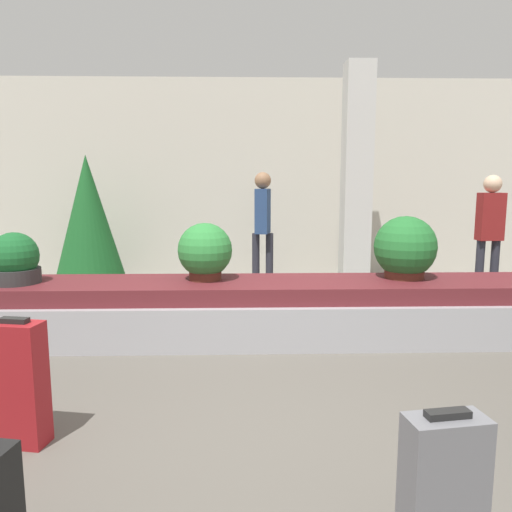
{
  "coord_description": "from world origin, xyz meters",
  "views": [
    {
      "loc": [
        -0.13,
        -3.07,
        1.57
      ],
      "look_at": [
        0.0,
        1.77,
        0.83
      ],
      "focal_mm": 35.0,
      "sensor_mm": 36.0,
      "label": 1
    }
  ],
  "objects": [
    {
      "name": "potted_plant_2",
      "position": [
        1.52,
        1.89,
        0.88
      ],
      "size": [
        0.63,
        0.63,
        0.63
      ],
      "color": "#4C2319",
      "rests_on": "carousel"
    },
    {
      "name": "pillar",
      "position": [
        1.5,
        4.09,
        1.6
      ],
      "size": [
        0.39,
        0.39,
        3.2
      ],
      "color": "silver",
      "rests_on": "ground_plane"
    },
    {
      "name": "traveler_1",
      "position": [
        3.13,
        3.39,
        0.98
      ],
      "size": [
        0.33,
        0.23,
        1.64
      ],
      "rotation": [
        0.0,
        0.0,
        0.06
      ],
      "color": "#282833",
      "rests_on": "ground_plane"
    },
    {
      "name": "potted_plant_1",
      "position": [
        -2.33,
        1.74,
        0.8
      ],
      "size": [
        0.46,
        0.46,
        0.5
      ],
      "color": "#2D2D2D",
      "rests_on": "carousel"
    },
    {
      "name": "potted_plant_0",
      "position": [
        -0.51,
        1.85,
        0.86
      ],
      "size": [
        0.54,
        0.54,
        0.57
      ],
      "color": "#4C2319",
      "rests_on": "carousel"
    },
    {
      "name": "carousel",
      "position": [
        0.0,
        1.77,
        0.28
      ],
      "size": [
        8.18,
        0.98,
        0.58
      ],
      "color": "#9E9EA3",
      "rests_on": "ground_plane"
    },
    {
      "name": "ground_plane",
      "position": [
        0.0,
        0.0,
        0.0
      ],
      "size": [
        18.0,
        18.0,
        0.0
      ],
      "primitive_type": "plane",
      "color": "#59544C"
    },
    {
      "name": "back_wall",
      "position": [
        0.0,
        5.23,
        1.6
      ],
      "size": [
        18.0,
        0.06,
        3.2
      ],
      "color": "beige",
      "rests_on": "ground_plane"
    },
    {
      "name": "suitcase_4",
      "position": [
        -1.46,
        -0.23,
        0.38
      ],
      "size": [
        0.33,
        0.22,
        0.78
      ],
      "rotation": [
        0.0,
        0.0,
        -0.18
      ],
      "color": "maroon",
      "rests_on": "ground_plane"
    },
    {
      "name": "traveler_0",
      "position": [
        0.16,
        4.14,
        1.01
      ],
      "size": [
        0.31,
        0.35,
        1.69
      ],
      "rotation": [
        0.0,
        0.0,
        1.35
      ],
      "color": "#282833",
      "rests_on": "ground_plane"
    },
    {
      "name": "decorated_tree",
      "position": [
        -2.38,
        4.25,
        1.06
      ],
      "size": [
        0.98,
        0.98,
        1.94
      ],
      "color": "#4C331E",
      "rests_on": "ground_plane"
    },
    {
      "name": "suitcase_0",
      "position": [
        0.68,
        -1.22,
        0.32
      ],
      "size": [
        0.35,
        0.21,
        0.66
      ],
      "rotation": [
        0.0,
        0.0,
        0.15
      ],
      "color": "slate",
      "rests_on": "ground_plane"
    }
  ]
}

